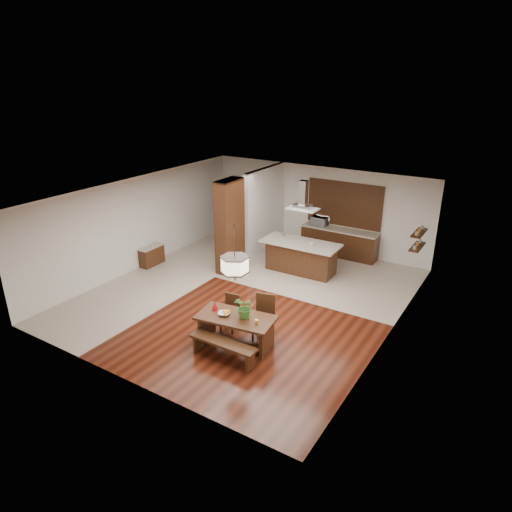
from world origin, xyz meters
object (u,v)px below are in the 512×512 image
Objects in this scene: dining_bench at (223,350)px; foliage_plant at (245,308)px; dining_table at (236,324)px; fruit_bowl at (224,314)px; kitchen_island at (301,257)px; island_cup at (312,244)px; dining_chair_right at (263,318)px; range_hood at (303,195)px; microwave at (320,221)px; pendant_lantern at (235,254)px; dining_chair_left at (229,313)px; hallway_console at (152,256)px.

foliage_plant reaches higher than dining_bench.
dining_table reaches higher than dining_bench.
kitchen_island is at bearing 94.56° from fruit_bowl.
dining_table is 0.36m from fruit_bowl.
island_cup is (-0.25, 4.43, 0.50)m from dining_table.
kitchen_island is (-0.99, 3.90, -0.01)m from dining_chair_right.
island_cup is at bearing 89.77° from fruit_bowl.
kitchen_island is at bearing 171.06° from island_cup.
range_hood is (-0.63, 4.49, 1.93)m from dining_table.
microwave reaches higher than dining_table.
fruit_bowl is (-0.27, -0.08, -1.48)m from pendant_lantern.
dining_chair_left is at bearing 137.56° from pendant_lantern.
dining_bench is 1.28m from dining_chair_right.
dining_chair_right is 0.80× the size of pendant_lantern.
island_cup is (-0.46, 4.36, 0.05)m from foliage_plant.
dining_chair_left is at bearing 137.56° from dining_table.
kitchen_island is 0.65m from island_cup.
dining_chair_left is 8.03× the size of island_cup.
fruit_bowl is at bearing -146.91° from dining_chair_right.
island_cup is (-0.34, 5.05, 0.81)m from dining_bench.
dining_table is 0.69m from dining_chair_right.
dining_chair_right reaches higher than dining_chair_left.
dining_bench is (0.09, -0.63, -0.31)m from dining_table.
island_cup is at bearing 79.88° from dining_chair_left.
microwave reaches higher than island_cup.
dining_bench is 1.21× the size of pendant_lantern.
hallway_console is 4.81m from kitchen_island.
dining_chair_left is at bearing 174.25° from dining_chair_right.
dining_bench is 1.76× the size of range_hood.
microwave is at bearing 98.17° from dining_bench.
dining_table is 2.07× the size of range_hood.
hallway_console is at bearing 151.92° from fruit_bowl.
dining_table is at bearing -82.02° from range_hood.
hallway_console is 5.92m from dining_bench.
hallway_console is at bearing -155.71° from kitchen_island.
pendant_lantern is 2.56× the size of foliage_plant.
kitchen_island is 2.69× the size of range_hood.
microwave is at bearing 88.33° from dining_chair_right.
dining_chair_right is at bearing 47.10° from fruit_bowl.
pendant_lantern is 5.00× the size of fruit_bowl.
dining_chair_right is 4.47m from range_hood.
fruit_bowl is (-0.47, -0.14, -0.22)m from foliage_plant.
pendant_lantern reaches higher than fruit_bowl.
foliage_plant is at bearing -35.39° from dining_chair_left.
dining_table reaches higher than hallway_console.
foliage_plant is at bearing -24.55° from hallway_console.
dining_chair_right is at bearing -75.80° from range_hood.
dining_chair_right is at bearing -76.76° from microwave.
dining_chair_right is 4.02m from kitchen_island.
dining_bench is at bearing -81.98° from range_hood.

